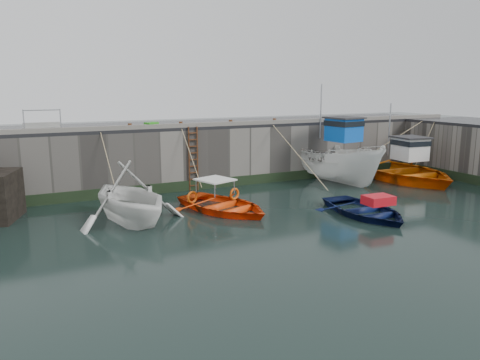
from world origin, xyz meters
name	(u,v)px	position (x,y,z in m)	size (l,w,h in m)	color
ground	(352,243)	(0.00, 0.00, 0.00)	(120.00, 120.00, 0.00)	black
quay_back	(211,152)	(0.00, 12.50, 1.50)	(30.00, 5.00, 3.00)	slate
road_back	(211,124)	(0.00, 12.50, 3.08)	(30.00, 5.00, 0.16)	black
kerb_back	(228,124)	(0.00, 10.15, 3.26)	(30.00, 0.30, 0.20)	slate
algae_back	(230,182)	(0.00, 9.96, 0.25)	(30.00, 0.08, 0.50)	black
ladder	(193,159)	(-2.00, 9.91, 1.59)	(0.51, 0.08, 3.20)	#3F1E0F
boat_near_white	(130,221)	(-6.12, 5.79, 0.00)	(4.34, 5.03, 2.65)	white
boat_near_white_rope	(114,202)	(-6.12, 9.15, 0.00)	(0.04, 3.11, 3.10)	tan
boat_near_blue	(223,211)	(-2.23, 5.69, 0.00)	(3.38, 4.73, 0.98)	#FF470D
boat_near_blue_rope	(195,194)	(-2.23, 9.10, 0.00)	(0.04, 3.17, 3.10)	tan
boat_near_navy	(364,215)	(2.70, 2.60, 0.00)	(3.18, 4.45, 0.92)	#0A143E
boat_near_navy_rope	(299,191)	(2.70, 7.55, 0.00)	(0.04, 5.55, 3.10)	tan
boat_far_white	(335,161)	(5.79, 8.75, 1.10)	(3.49, 7.07, 5.62)	white
boat_far_orange	(401,171)	(9.50, 7.56, 0.50)	(5.82, 7.78, 4.54)	orange
fish_crate	(151,125)	(-3.93, 10.39, 3.31)	(0.59, 0.42, 0.29)	#27901A
railing	(42,126)	(-8.75, 11.25, 3.36)	(1.60, 1.05, 1.00)	#A5A8AD
bollard_a	(130,126)	(-5.00, 10.25, 3.30)	(0.18, 0.18, 0.28)	#3F1E0F
bollard_b	(181,124)	(-2.50, 10.25, 3.30)	(0.18, 0.18, 0.28)	#3F1E0F
bollard_c	(231,123)	(0.20, 10.25, 3.30)	(0.18, 0.18, 0.28)	#3F1E0F
bollard_d	(274,121)	(2.80, 10.25, 3.30)	(0.18, 0.18, 0.28)	#3F1E0F
bollard_e	(323,119)	(6.00, 10.25, 3.30)	(0.18, 0.18, 0.28)	#3F1E0F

